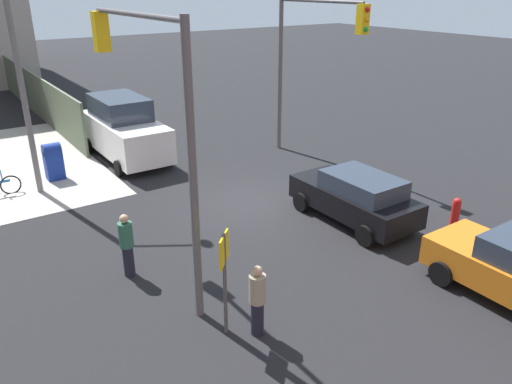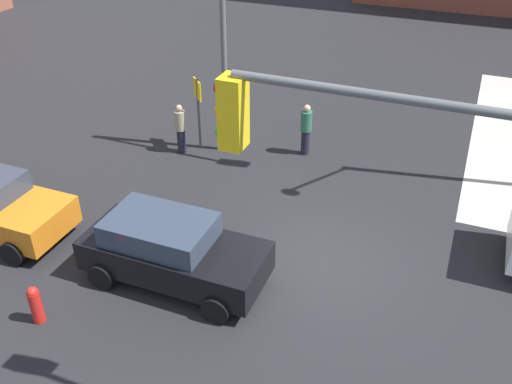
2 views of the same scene
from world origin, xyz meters
TOP-DOWN VIEW (x-y plane):
  - ground_plane at (0.00, 0.00)m, footprint 120.00×120.00m
  - construction_fence at (19.37, 3.20)m, footprint 22.74×0.12m
  - traffic_signal_nw_corner at (-2.55, 4.50)m, footprint 5.14×0.36m
  - traffic_signal_se_corner at (2.61, -4.50)m, footprint 5.01×0.36m
  - street_lamp_corner at (5.00, 5.49)m, footprint 1.66×2.31m
  - warning_sign_two_way at (-5.40, 4.34)m, footprint 0.48×0.48m
  - mailbox_blue at (6.20, 5.00)m, footprint 0.56×0.64m
  - fire_hydrant at (-5.00, -4.20)m, footprint 0.26×0.26m
  - hatchback_black at (-2.98, -1.87)m, footprint 4.26×2.02m
  - van_white_delivery at (7.05, 1.80)m, footprint 5.40×2.32m
  - pedestrian_crossing at (-2.00, 5.20)m, footprint 0.36×0.36m
  - pedestrian_walking_north at (-5.80, 3.80)m, footprint 0.36×0.36m

SIDE VIEW (x-z plane):
  - ground_plane at x=0.00m, z-range 0.00..0.00m
  - fire_hydrant at x=-5.00m, z-range 0.02..0.96m
  - mailbox_blue at x=6.20m, z-range 0.05..1.48m
  - hatchback_black at x=-2.98m, z-range 0.03..1.65m
  - pedestrian_walking_north at x=-5.80m, z-range 0.03..1.71m
  - pedestrian_crossing at x=-2.00m, z-range 0.04..1.76m
  - construction_fence at x=19.37m, z-range 0.00..2.40m
  - van_white_delivery at x=7.05m, z-range -0.03..2.59m
  - warning_sign_two_way at x=-5.40m, z-range 0.44..2.84m
  - traffic_signal_se_corner at x=2.61m, z-range 1.35..7.85m
  - traffic_signal_nw_corner at x=-2.55m, z-range 1.36..7.86m
  - street_lamp_corner at x=5.00m, z-range 0.70..8.70m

